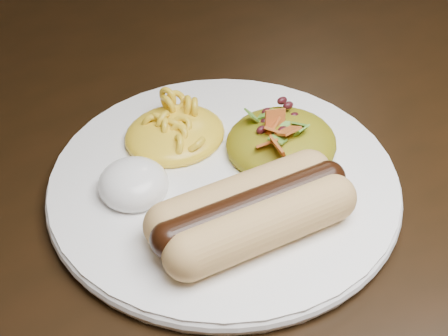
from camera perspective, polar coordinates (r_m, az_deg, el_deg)
table at (r=0.70m, az=2.45°, el=1.40°), size 1.60×0.90×0.75m
plate at (r=0.52m, az=-0.00°, el=-1.39°), size 0.33×0.33×0.01m
hotdog at (r=0.47m, az=2.35°, el=-3.56°), size 0.13×0.08×0.03m
mac_and_cheese at (r=0.54m, az=-4.16°, el=3.73°), size 0.10×0.10×0.03m
sour_cream at (r=0.50m, az=-7.61°, el=-0.69°), size 0.06×0.06×0.03m
taco_salad at (r=0.53m, az=4.84°, el=2.79°), size 0.09×0.08×0.04m
fork at (r=0.54m, az=-2.67°, el=0.33°), size 0.06×0.12×0.00m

